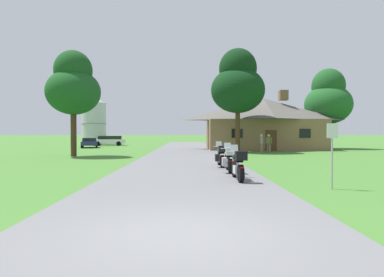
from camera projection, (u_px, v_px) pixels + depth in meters
ground_plane at (186, 156)px, 25.95m from camera, size 500.00×500.00×0.00m
asphalt_driveway at (186, 158)px, 23.95m from camera, size 6.40×80.00×0.06m
motorcycle_black_nearest_to_camera at (238, 165)px, 12.52m from camera, size 0.66×2.08×1.30m
motorcycle_red_second_in_row at (229, 160)px, 15.09m from camera, size 0.74×2.08×1.30m
motorcycle_green_farthest_in_row at (221, 156)px, 17.52m from camera, size 0.73×2.08×1.30m
stone_lodge at (263, 123)px, 36.90m from camera, size 12.91×7.26×6.51m
bystander_olive_shirt_near_lodge at (269, 142)px, 30.47m from camera, size 0.51×0.34×1.69m
bystander_gray_shirt_beside_signpost at (261, 143)px, 30.04m from camera, size 0.24×0.55×1.69m
bystander_red_shirt_by_tree at (269, 143)px, 30.52m from camera, size 0.55×0.25×1.67m
metal_signpost_roadside at (332, 148)px, 10.89m from camera, size 0.36×0.06×2.14m
tree_by_lodge_front at (238, 84)px, 31.37m from camera, size 5.03×5.03×9.72m
tree_left_near at (73, 86)px, 25.83m from camera, size 4.13×4.13×8.18m
tree_right_of_lodge at (328, 99)px, 38.50m from camera, size 5.31×5.31×9.20m
metal_silo_distant at (94, 121)px, 53.91m from camera, size 3.91×3.91×7.55m
parked_white_suv_far_left at (109, 140)px, 47.61m from camera, size 4.80×2.41×1.40m
parked_navy_sedan_far_left at (89, 142)px, 41.21m from camera, size 2.84×4.53×1.20m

